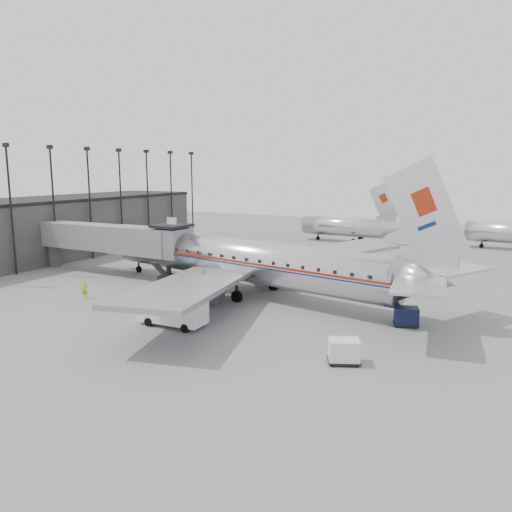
{
  "coord_description": "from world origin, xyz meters",
  "views": [
    {
      "loc": [
        24.74,
        -39.54,
        12.41
      ],
      "look_at": [
        0.12,
        6.51,
        3.2
      ],
      "focal_mm": 35.0,
      "sensor_mm": 36.0,
      "label": 1
    }
  ],
  "objects": [
    {
      "name": "terminal",
      "position": [
        -34.0,
        10.0,
        4.0
      ],
      "size": [
        12.0,
        46.0,
        8.0
      ],
      "primitive_type": "cube",
      "color": "#3B3936",
      "rests_on": "ground"
    },
    {
      "name": "distant_aircraft_near",
      "position": [
        -1.79,
        42.0,
        2.73
      ],
      "size": [
        16.39,
        3.2,
        10.26
      ],
      "color": "silver",
      "rests_on": "ground"
    },
    {
      "name": "jet_bridge",
      "position": [
        -16.66,
        3.67,
        4.18
      ],
      "size": [
        21.0,
        6.2,
        7.1
      ],
      "color": "slate",
      "rests_on": "ground"
    },
    {
      "name": "apron_line",
      "position": [
        3.0,
        6.0,
        0.01
      ],
      "size": [
        60.0,
        0.15,
        0.01
      ],
      "primitive_type": "cube",
      "rotation": [
        0.0,
        0.0,
        1.57
      ],
      "color": "gold",
      "rests_on": "ground"
    },
    {
      "name": "ground",
      "position": [
        0.0,
        0.0,
        0.0
      ],
      "size": [
        160.0,
        160.0,
        0.0
      ],
      "primitive_type": "plane",
      "color": "slate",
      "rests_on": "ground"
    },
    {
      "name": "airliner",
      "position": [
        0.83,
        2.85,
        3.37
      ],
      "size": [
        42.03,
        38.62,
        13.39
      ],
      "rotation": [
        0.0,
        0.0,
        -0.18
      ],
      "color": "silver",
      "rests_on": "ground"
    },
    {
      "name": "baggage_cart_navy",
      "position": [
        17.28,
        -0.19,
        0.81
      ],
      "size": [
        2.29,
        1.98,
        1.53
      ],
      "rotation": [
        0.0,
        0.0,
        0.29
      ],
      "color": "black",
      "rests_on": "ground"
    },
    {
      "name": "ramp_worker",
      "position": [
        -12.0,
        -6.0,
        0.82
      ],
      "size": [
        0.72,
        0.64,
        1.64
      ],
      "primitive_type": "imported",
      "rotation": [
        0.0,
        0.0,
        0.52
      ],
      "color": "#A0C116",
      "rests_on": "ground"
    },
    {
      "name": "baggage_cart_white",
      "position": [
        15.36,
        -10.0,
        0.84
      ],
      "size": [
        2.48,
        2.25,
        1.59
      ],
      "rotation": [
        0.0,
        0.0,
        0.44
      ],
      "color": "silver",
      "rests_on": "ground"
    },
    {
      "name": "service_van",
      "position": [
        0.88,
        -8.91,
        1.38
      ],
      "size": [
        5.62,
        2.34,
        2.62
      ],
      "rotation": [
        0.0,
        0.0,
        0.02
      ],
      "color": "white",
      "rests_on": "ground"
    },
    {
      "name": "floodlight_masts",
      "position": [
        -27.5,
        13.0,
        8.36
      ],
      "size": [
        0.9,
        42.25,
        15.25
      ],
      "color": "black",
      "rests_on": "ground"
    }
  ]
}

